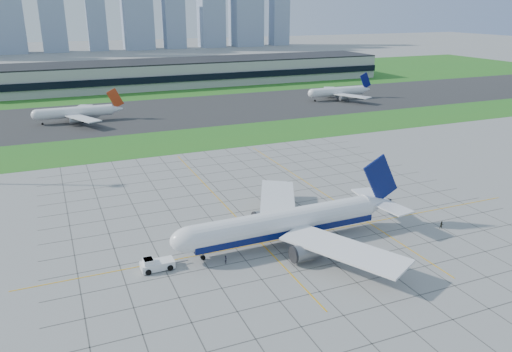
{
  "coord_description": "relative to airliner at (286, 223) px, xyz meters",
  "views": [
    {
      "loc": [
        -49.32,
        -91.98,
        49.16
      ],
      "look_at": [
        -1.34,
        21.36,
        7.0
      ],
      "focal_mm": 35.0,
      "sensor_mm": 36.0,
      "label": 1
    }
  ],
  "objects": [
    {
      "name": "airliner",
      "position": [
        0.0,
        0.0,
        0.0
      ],
      "size": [
        54.88,
        55.62,
        17.28
      ],
      "rotation": [
        0.0,
        0.0,
        0.02
      ],
      "color": "white",
      "rests_on": "ground"
    },
    {
      "name": "crew_near",
      "position": [
        -15.22,
        -3.56,
        -3.87
      ],
      "size": [
        0.71,
        0.75,
        1.72
      ],
      "primitive_type": "imported",
      "rotation": [
        0.0,
        0.0,
        0.89
      ],
      "color": "black",
      "rests_on": "ground"
    },
    {
      "name": "pushback_tug",
      "position": [
        -28.73,
        -0.6,
        -3.56
      ],
      "size": [
        9.47,
        3.42,
        2.63
      ],
      "rotation": [
        0.0,
        0.0,
        0.02
      ],
      "color": "white",
      "rests_on": "ground"
    },
    {
      "name": "asphalt_taxiway",
      "position": [
        4.89,
        148.88,
        -4.69
      ],
      "size": [
        700.0,
        75.0,
        0.04
      ],
      "primitive_type": "cube",
      "color": "#383838",
      "rests_on": "ground"
    },
    {
      "name": "grass_far",
      "position": [
        4.89,
        258.88,
        -4.7
      ],
      "size": [
        700.0,
        145.0,
        0.04
      ],
      "primitive_type": "cube",
      "color": "#347621",
      "rests_on": "ground"
    },
    {
      "name": "distant_jet_2",
      "position": [
        104.11,
        146.35,
        -0.24
      ],
      "size": [
        37.34,
        42.66,
        14.08
      ],
      "color": "white",
      "rests_on": "ground"
    },
    {
      "name": "crew_far",
      "position": [
        36.52,
        -7.55,
        -3.8
      ],
      "size": [
        1.08,
        0.97,
        1.85
      ],
      "primitive_type": "imported",
      "rotation": [
        0.0,
        0.0,
        -0.36
      ],
      "color": "#2A271C",
      "rests_on": "ground"
    },
    {
      "name": "distant_jet_1",
      "position": [
        -32.64,
        143.63,
        -0.24
      ],
      "size": [
        37.13,
        42.66,
        14.08
      ],
      "color": "white",
      "rests_on": "ground"
    },
    {
      "name": "apron_markings",
      "position": [
        5.32,
        14.97,
        -4.71
      ],
      "size": [
        120.0,
        130.0,
        0.03
      ],
      "color": "#474744",
      "rests_on": "ground"
    },
    {
      "name": "grass_median",
      "position": [
        4.89,
        93.88,
        -4.7
      ],
      "size": [
        700.0,
        35.0,
        0.04
      ],
      "primitive_type": "cube",
      "color": "#347621",
      "rests_on": "ground"
    },
    {
      "name": "terminal",
      "position": [
        44.89,
        233.75,
        3.17
      ],
      "size": [
        260.0,
        43.0,
        15.8
      ],
      "color": "#B7B7B2",
      "rests_on": "ground"
    },
    {
      "name": "ground",
      "position": [
        4.89,
        3.88,
        -4.72
      ],
      "size": [
        1400.0,
        1400.0,
        0.0
      ],
      "primitive_type": "plane",
      "color": "#989893",
      "rests_on": "ground"
    }
  ]
}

